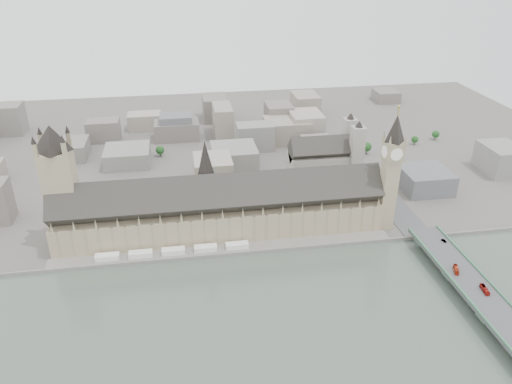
{
  "coord_description": "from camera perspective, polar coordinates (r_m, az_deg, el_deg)",
  "views": [
    {
      "loc": [
        -28.22,
        -337.49,
        220.54
      ],
      "look_at": [
        29.31,
        18.74,
        36.96
      ],
      "focal_mm": 35.0,
      "sensor_mm": 36.0,
      "label": 1
    }
  ],
  "objects": [
    {
      "name": "westminster_abbey",
      "position": [
        494.58,
        7.96,
        3.41
      ],
      "size": [
        68.0,
        36.0,
        64.0
      ],
      "color": "#A5A194",
      "rests_on": "ground"
    },
    {
      "name": "bridge_parapets",
      "position": [
        349.84,
        27.1,
        -13.42
      ],
      "size": [
        25.0,
        235.0,
        1.15
      ],
      "primitive_type": null,
      "color": "#3F7454",
      "rests_on": "westminster_bridge"
    },
    {
      "name": "elizabeth_tower",
      "position": [
        416.39,
        15.2,
        3.01
      ],
      "size": [
        17.0,
        17.0,
        107.5
      ],
      "color": "tan",
      "rests_on": "ground"
    },
    {
      "name": "westminster_bridge",
      "position": [
        380.9,
        23.23,
        -10.03
      ],
      "size": [
        25.0,
        325.0,
        10.25
      ],
      "primitive_type": "cube",
      "color": "#474749",
      "rests_on": "ground"
    },
    {
      "name": "city_skyline_inland",
      "position": [
        617.02,
        -6.1,
        7.75
      ],
      "size": [
        720.0,
        360.0,
        38.0
      ],
      "primitive_type": null,
      "color": "gray",
      "rests_on": "ground"
    },
    {
      "name": "red_bus_north",
      "position": [
        383.93,
        21.9,
        -8.21
      ],
      "size": [
        6.61,
        11.26,
        3.09
      ],
      "primitive_type": "imported",
      "rotation": [
        0.0,
        0.0,
        -0.39
      ],
      "color": "red",
      "rests_on": "westminster_bridge"
    },
    {
      "name": "ground",
      "position": [
        404.15,
        -3.7,
        -6.17
      ],
      "size": [
        900.0,
        900.0,
        0.0
      ],
      "primitive_type": "plane",
      "color": "#595651",
      "rests_on": "ground"
    },
    {
      "name": "terrace_tents",
      "position": [
        395.29,
        -9.43,
        -6.67
      ],
      "size": [
        118.0,
        7.0,
        4.0
      ],
      "color": "white",
      "rests_on": "river_terrace"
    },
    {
      "name": "red_bus_south",
      "position": [
        371.65,
        24.68,
        -10.08
      ],
      "size": [
        4.09,
        11.21,
        3.05
      ],
      "primitive_type": "imported",
      "rotation": [
        0.0,
        0.0,
        -0.14
      ],
      "color": "#AF1D15",
      "rests_on": "westminster_bridge"
    },
    {
      "name": "palace_of_westminster",
      "position": [
        409.29,
        -4.08,
        -2.02
      ],
      "size": [
        265.0,
        40.73,
        55.44
      ],
      "color": "tan",
      "rests_on": "ground"
    },
    {
      "name": "car_silver",
      "position": [
        415.99,
        20.67,
        -5.23
      ],
      "size": [
        3.09,
        4.91,
        1.53
      ],
      "primitive_type": "imported",
      "rotation": [
        0.0,
        0.0,
        0.35
      ],
      "color": "gray",
      "rests_on": "westminster_bridge"
    },
    {
      "name": "park_trees",
      "position": [
        451.35,
        -5.77,
        -1.35
      ],
      "size": [
        110.0,
        30.0,
        15.0
      ],
      "primitive_type": null,
      "color": "#184519",
      "rests_on": "ground"
    },
    {
      "name": "embankment_wall",
      "position": [
        390.86,
        -3.48,
        -7.18
      ],
      "size": [
        600.0,
        1.5,
        3.0
      ],
      "primitive_type": "cube",
      "color": "gray",
      "rests_on": "ground"
    },
    {
      "name": "river_terrace",
      "position": [
        397.35,
        -3.6,
        -6.64
      ],
      "size": [
        270.0,
        15.0,
        2.0
      ],
      "primitive_type": "cube",
      "color": "gray",
      "rests_on": "ground"
    },
    {
      "name": "victoria_tower",
      "position": [
        410.19,
        -21.53,
        1.2
      ],
      "size": [
        30.0,
        30.0,
        100.0
      ],
      "color": "tan",
      "rests_on": "ground"
    },
    {
      "name": "central_tower",
      "position": [
        398.63,
        -5.76,
        2.74
      ],
      "size": [
        13.0,
        13.0,
        48.0
      ],
      "color": "gray",
      "rests_on": "ground"
    }
  ]
}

